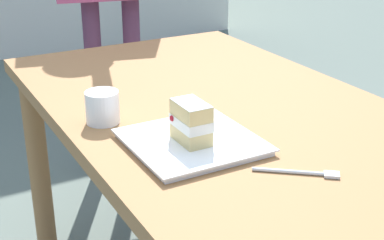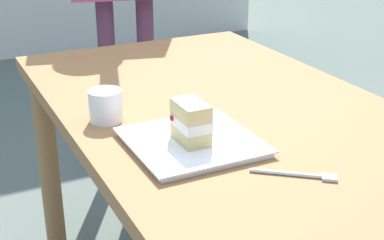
{
  "view_description": "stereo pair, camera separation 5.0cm",
  "coord_description": "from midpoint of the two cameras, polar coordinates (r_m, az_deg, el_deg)",
  "views": [
    {
      "loc": [
        1.13,
        -0.72,
        1.26
      ],
      "look_at": [
        0.14,
        -0.18,
        0.79
      ],
      "focal_mm": 53.22,
      "sensor_mm": 36.0,
      "label": 1
    },
    {
      "loc": [
        1.15,
        -0.68,
        1.26
      ],
      "look_at": [
        0.14,
        -0.18,
        0.79
      ],
      "focal_mm": 53.22,
      "sensor_mm": 36.0,
      "label": 2
    }
  ],
  "objects": [
    {
      "name": "coffee_cup",
      "position": [
        1.37,
        -7.61,
        1.47
      ],
      "size": [
        0.08,
        0.08,
        0.08
      ],
      "color": "white",
      "rests_on": "patio_table"
    },
    {
      "name": "patio_table",
      "position": [
        1.48,
        4.92,
        -2.7
      ],
      "size": [
        1.45,
        0.81,
        0.73
      ],
      "color": "olive",
      "rests_on": "ground"
    },
    {
      "name": "dessert_plate",
      "position": [
        1.24,
        1.17,
        -2.26
      ],
      "size": [
        0.27,
        0.27,
        0.02
      ],
      "color": "white",
      "rests_on": "patio_table"
    },
    {
      "name": "cake_slice",
      "position": [
        1.2,
        1.09,
        -0.23
      ],
      "size": [
        0.09,
        0.07,
        0.09
      ],
      "color": "#E0C17A",
      "rests_on": "dessert_plate"
    },
    {
      "name": "dessert_fork",
      "position": [
        1.14,
        11.99,
        -5.41
      ],
      "size": [
        0.12,
        0.14,
        0.01
      ],
      "color": "silver",
      "rests_on": "patio_table"
    }
  ]
}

